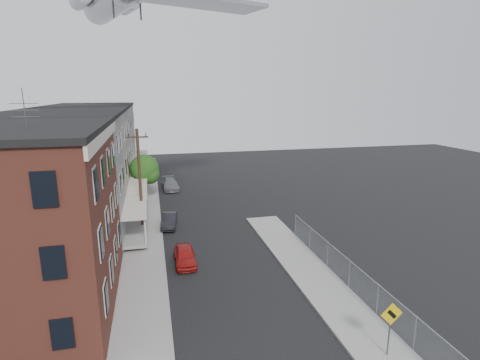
% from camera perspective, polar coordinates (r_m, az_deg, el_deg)
% --- Properties ---
extents(sidewalk_left, '(3.00, 62.00, 0.12)m').
position_cam_1_polar(sidewalk_left, '(39.82, -14.28, -4.50)').
color(sidewalk_left, gray).
rests_on(sidewalk_left, ground).
extents(sidewalk_right, '(3.00, 26.00, 0.12)m').
position_cam_1_polar(sidewalk_right, '(25.32, 12.00, -15.05)').
color(sidewalk_right, gray).
rests_on(sidewalk_right, ground).
extents(curb_left, '(0.15, 62.00, 0.14)m').
position_cam_1_polar(curb_left, '(39.81, -12.19, -4.37)').
color(curb_left, gray).
rests_on(curb_left, ground).
extents(curb_right, '(0.15, 26.00, 0.14)m').
position_cam_1_polar(curb_right, '(24.78, 8.85, -15.55)').
color(curb_right, gray).
rests_on(curb_right, ground).
extents(corner_building, '(10.31, 12.30, 12.15)m').
position_cam_1_polar(corner_building, '(23.30, -31.65, -5.72)').
color(corner_building, '#331510').
rests_on(corner_building, ground).
extents(row_house_a, '(11.98, 7.00, 10.30)m').
position_cam_1_polar(row_house_a, '(32.12, -26.51, -0.39)').
color(row_house_a, '#62625F').
rests_on(row_house_a, ground).
extents(row_house_b, '(11.98, 7.00, 10.30)m').
position_cam_1_polar(row_house_b, '(38.83, -24.29, 2.00)').
color(row_house_b, gray).
rests_on(row_house_b, ground).
extents(row_house_c, '(11.98, 7.00, 10.30)m').
position_cam_1_polar(row_house_c, '(45.62, -22.72, 3.68)').
color(row_house_c, '#62625F').
rests_on(row_house_c, ground).
extents(row_house_d, '(11.98, 7.00, 10.30)m').
position_cam_1_polar(row_house_d, '(52.47, -21.56, 4.92)').
color(row_house_d, gray).
rests_on(row_house_d, ground).
extents(row_house_e, '(11.98, 7.00, 10.30)m').
position_cam_1_polar(row_house_e, '(59.35, -20.66, 5.87)').
color(row_house_e, '#62625F').
rests_on(row_house_e, ground).
extents(chainlink_fence, '(0.06, 18.06, 1.90)m').
position_cam_1_polar(chainlink_fence, '(24.76, 16.35, -13.57)').
color(chainlink_fence, gray).
rests_on(chainlink_fence, ground).
extents(warning_sign, '(1.10, 0.11, 2.80)m').
position_cam_1_polar(warning_sign, '(19.28, 21.99, -19.31)').
color(warning_sign, '#515156').
rests_on(warning_sign, ground).
extents(utility_pole, '(1.80, 0.26, 9.00)m').
position_cam_1_polar(utility_pole, '(32.82, -15.00, 0.03)').
color(utility_pole, black).
rests_on(utility_pole, ground).
extents(street_tree, '(3.22, 3.20, 5.20)m').
position_cam_1_polar(street_tree, '(42.77, -14.19, 1.44)').
color(street_tree, black).
rests_on(street_tree, ground).
extents(car_near, '(1.48, 3.63, 1.23)m').
position_cam_1_polar(car_near, '(27.37, -8.40, -11.34)').
color(car_near, '#A61615').
rests_on(car_near, ground).
extents(car_mid, '(1.69, 3.77, 1.20)m').
position_cam_1_polar(car_mid, '(34.63, -10.75, -6.07)').
color(car_mid, black).
rests_on(car_mid, ground).
extents(car_far, '(2.12, 4.70, 1.34)m').
position_cam_1_polar(car_far, '(47.65, -10.59, -0.61)').
color(car_far, slate).
rests_on(car_far, ground).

